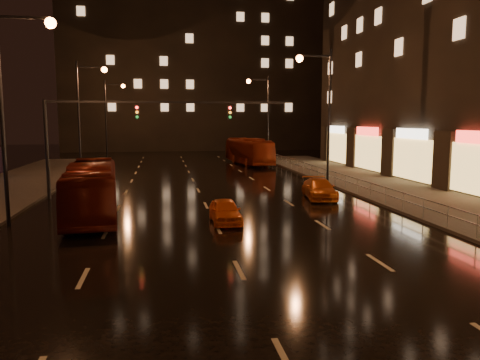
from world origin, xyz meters
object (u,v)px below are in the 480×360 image
object	(u,v)px
taxi_near	(225,211)
taxi_far	(319,189)
bus_curb	(249,151)
bus_red	(92,190)

from	to	relation	value
taxi_near	taxi_far	xyz separation A→B (m)	(6.84, 6.06, 0.04)
bus_curb	taxi_far	bearing A→B (deg)	-97.22
bus_red	taxi_far	size ratio (longest dim) A/B	2.36
bus_red	bus_curb	distance (m)	30.00
bus_red	taxi_far	bearing A→B (deg)	8.56
taxi_near	taxi_far	world-z (taller)	taxi_far
bus_curb	taxi_near	xyz separation A→B (m)	(-6.61, -29.60, -0.89)
bus_curb	taxi_far	distance (m)	23.56
bus_curb	taxi_near	world-z (taller)	bus_curb
bus_red	bus_curb	xyz separation A→B (m)	(13.18, 26.95, 0.06)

